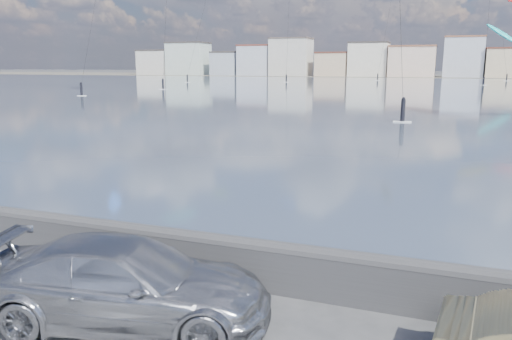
# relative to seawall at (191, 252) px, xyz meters

# --- Properties ---
(bay_water) EXTENTS (500.00, 177.00, 0.00)m
(bay_water) POSITION_rel_seawall_xyz_m (0.00, 88.80, -0.58)
(bay_water) COLOR #314155
(bay_water) RESTS_ON ground
(far_shore_strip) EXTENTS (500.00, 60.00, 0.00)m
(far_shore_strip) POSITION_rel_seawall_xyz_m (0.00, 197.30, -0.57)
(far_shore_strip) COLOR #4C473D
(far_shore_strip) RESTS_ON ground
(seawall) EXTENTS (400.00, 0.36, 1.08)m
(seawall) POSITION_rel_seawall_xyz_m (0.00, 0.00, 0.00)
(seawall) COLOR #28282B
(seawall) RESTS_ON ground
(far_buildings) EXTENTS (240.79, 13.26, 14.60)m
(far_buildings) POSITION_rel_seawall_xyz_m (1.31, 183.30, 5.44)
(far_buildings) COLOR beige
(far_buildings) RESTS_ON ground
(car_silver) EXTENTS (5.48, 3.17, 1.49)m
(car_silver) POSITION_rel_seawall_xyz_m (-0.21, -2.07, 0.17)
(car_silver) COLOR #A8AAB0
(car_silver) RESTS_ON ground
(kitesurfer_12) EXTENTS (10.21, 10.96, 16.66)m
(kitesurfer_12) POSITION_rel_seawall_xyz_m (19.93, 153.67, 12.28)
(kitesurfer_12) COLOR #19BFBF
(kitesurfer_12) RESTS_ON ground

